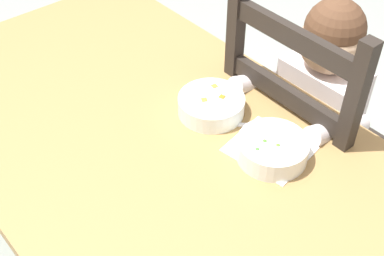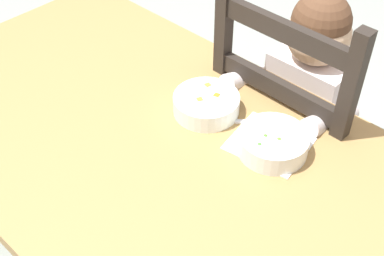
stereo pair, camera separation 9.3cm
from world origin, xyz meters
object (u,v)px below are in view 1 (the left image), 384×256
object	(u,v)px
dining_table	(165,168)
spoon	(232,123)
dining_chair	(304,149)
bowl_of_peas	(272,149)
child_figure	(313,108)
bowl_of_carrots	(211,105)

from	to	relation	value
dining_table	spoon	bearing A→B (deg)	70.20
dining_table	dining_chair	xyz separation A→B (m)	(0.10, 0.45, -0.15)
dining_table	spoon	size ratio (longest dim) A/B	12.96
bowl_of_peas	child_figure	bearing A→B (deg)	109.59
child_figure	spoon	xyz separation A→B (m)	(-0.04, -0.29, 0.08)
dining_chair	bowl_of_carrots	size ratio (longest dim) A/B	5.92
dining_table	child_figure	xyz separation A→B (m)	(0.10, 0.45, 0.01)
child_figure	bowl_of_carrots	distance (m)	0.33
dining_table	bowl_of_peas	xyz separation A→B (m)	(0.20, 0.16, 0.12)
child_figure	dining_table	bearing A→B (deg)	-102.13
dining_chair	bowl_of_carrots	xyz separation A→B (m)	(-0.10, -0.30, 0.27)
bowl_of_carrots	spoon	xyz separation A→B (m)	(0.07, 0.01, -0.02)
dining_table	bowl_of_carrots	size ratio (longest dim) A/B	9.22
bowl_of_carrots	spoon	distance (m)	0.07
dining_table	bowl_of_peas	size ratio (longest dim) A/B	9.46
spoon	child_figure	bearing A→B (deg)	82.59
bowl_of_peas	bowl_of_carrots	bearing A→B (deg)	179.97
dining_table	spoon	world-z (taller)	spoon
child_figure	spoon	size ratio (longest dim) A/B	7.95
dining_table	child_figure	bearing A→B (deg)	77.87
bowl_of_peas	bowl_of_carrots	distance (m)	0.21
dining_chair	child_figure	distance (m)	0.16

